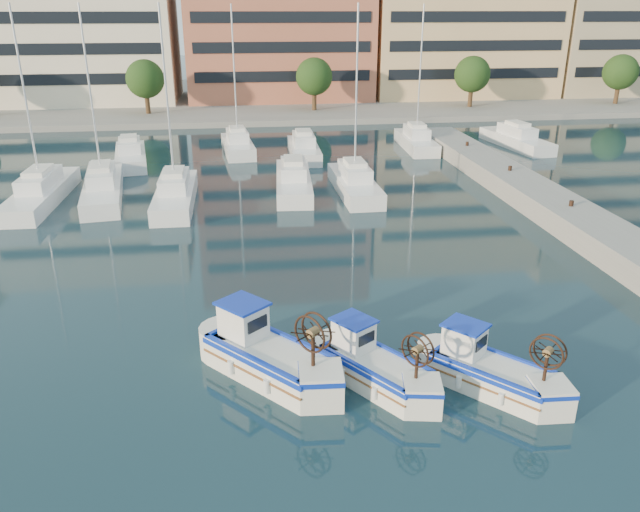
{
  "coord_description": "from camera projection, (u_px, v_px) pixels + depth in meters",
  "views": [
    {
      "loc": [
        -4.97,
        -16.3,
        11.27
      ],
      "look_at": [
        -1.64,
        7.86,
        1.5
      ],
      "focal_mm": 35.0,
      "sensor_mm": 36.0,
      "label": 1
    }
  ],
  "objects": [
    {
      "name": "fishing_boat_a",
      "position": [
        267.0,
        354.0,
        20.21
      ],
      "size": [
        4.37,
        4.61,
        2.92
      ],
      "rotation": [
        0.0,
        0.0,
        0.72
      ],
      "color": "white",
      "rests_on": "ground"
    },
    {
      "name": "fishing_boat_b",
      "position": [
        374.0,
        365.0,
        19.83
      ],
      "size": [
        3.48,
        4.03,
        2.48
      ],
      "rotation": [
        0.0,
        0.0,
        0.6
      ],
      "color": "white",
      "rests_on": "ground"
    },
    {
      "name": "quay",
      "position": [
        635.0,
        257.0,
        28.6
      ],
      "size": [
        3.0,
        60.0,
        1.2
      ],
      "primitive_type": "cube",
      "color": "gray",
      "rests_on": "ground"
    },
    {
      "name": "waterfront",
      "position": [
        344.0,
        8.0,
        76.67
      ],
      "size": [
        180.0,
        40.0,
        25.6
      ],
      "color": "gray",
      "rests_on": "ground"
    },
    {
      "name": "yacht_marina",
      "position": [
        264.0,
        167.0,
        44.95
      ],
      "size": [
        38.88,
        22.29,
        11.5
      ],
      "color": "white",
      "rests_on": "ground"
    },
    {
      "name": "fishing_boat_c",
      "position": [
        489.0,
        370.0,
        19.56
      ],
      "size": [
        3.76,
        3.93,
        2.5
      ],
      "rotation": [
        0.0,
        0.0,
        0.73
      ],
      "color": "white",
      "rests_on": "ground"
    },
    {
      "name": "ground",
      "position": [
        405.0,
        388.0,
        19.82
      ],
      "size": [
        300.0,
        300.0,
        0.0
      ],
      "primitive_type": "plane",
      "color": "#193441",
      "rests_on": "ground"
    }
  ]
}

